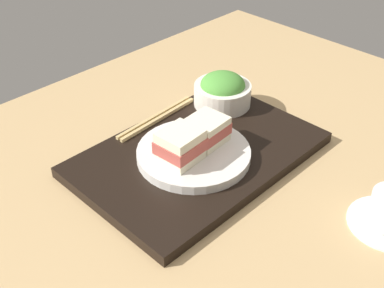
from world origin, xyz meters
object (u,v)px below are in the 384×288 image
(sandwich_near, at_px, (206,130))
(sandwich_far, at_px, (180,146))
(sandwich_plate, at_px, (194,154))
(salad_bowl, at_px, (223,91))
(chopsticks_pair, at_px, (157,118))

(sandwich_near, xyz_separation_m, sandwich_far, (0.07, 0.01, 0.00))
(sandwich_plate, xyz_separation_m, salad_bowl, (-0.18, -0.09, 0.02))
(salad_bowl, xyz_separation_m, chopsticks_pair, (0.14, -0.05, -0.03))
(chopsticks_pair, bearing_deg, sandwich_far, 63.06)
(sandwich_plate, relative_size, chopsticks_pair, 1.01)
(sandwich_far, bearing_deg, sandwich_plate, -175.54)
(chopsticks_pair, bearing_deg, sandwich_near, 88.76)
(sandwich_plate, height_order, salad_bowl, salad_bowl)
(sandwich_near, bearing_deg, sandwich_far, 4.46)
(sandwich_plate, relative_size, sandwich_near, 2.65)
(sandwich_far, relative_size, salad_bowl, 0.65)
(sandwich_near, distance_m, salad_bowl, 0.17)
(sandwich_plate, bearing_deg, chopsticks_pair, -105.09)
(sandwich_far, bearing_deg, chopsticks_pair, -116.94)
(sandwich_plate, distance_m, salad_bowl, 0.20)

